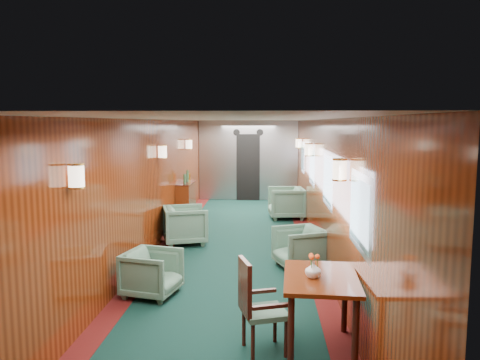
{
  "coord_description": "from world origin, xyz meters",
  "views": [
    {
      "loc": [
        0.55,
        -8.16,
        2.35
      ],
      "look_at": [
        0.0,
        1.51,
        1.15
      ],
      "focal_mm": 35.0,
      "sensor_mm": 36.0,
      "label": 1
    }
  ],
  "objects_px": {
    "side_chair": "(256,303)",
    "armchair_left_near": "(152,273)",
    "armchair_right_far": "(286,203)",
    "dining_table": "(321,288)",
    "armchair_left_far": "(185,225)",
    "armchair_right_near": "(300,248)",
    "credenza": "(186,202)"
  },
  "relations": [
    {
      "from": "armchair_right_far",
      "to": "armchair_left_near",
      "type": "bearing_deg",
      "value": -26.57
    },
    {
      "from": "side_chair",
      "to": "armchair_right_near",
      "type": "relative_size",
      "value": 1.34
    },
    {
      "from": "side_chair",
      "to": "armchair_left_near",
      "type": "height_order",
      "value": "side_chair"
    },
    {
      "from": "side_chair",
      "to": "armchair_left_far",
      "type": "xyz_separation_m",
      "value": [
        -1.47,
        4.27,
        -0.16
      ]
    },
    {
      "from": "armchair_left_far",
      "to": "armchair_left_near",
      "type": "bearing_deg",
      "value": 163.87
    },
    {
      "from": "dining_table",
      "to": "credenza",
      "type": "distance_m",
      "value": 6.64
    },
    {
      "from": "side_chair",
      "to": "credenza",
      "type": "relative_size",
      "value": 0.8
    },
    {
      "from": "dining_table",
      "to": "armchair_right_far",
      "type": "relative_size",
      "value": 1.3
    },
    {
      "from": "armchair_right_far",
      "to": "dining_table",
      "type": "bearing_deg",
      "value": -4.96
    },
    {
      "from": "dining_table",
      "to": "side_chair",
      "type": "relative_size",
      "value": 1.12
    },
    {
      "from": "armchair_left_far",
      "to": "armchair_right_far",
      "type": "relative_size",
      "value": 0.96
    },
    {
      "from": "side_chair",
      "to": "armchair_right_near",
      "type": "bearing_deg",
      "value": 59.69
    },
    {
      "from": "credenza",
      "to": "armchair_right_far",
      "type": "bearing_deg",
      "value": 13.06
    },
    {
      "from": "armchair_left_far",
      "to": "dining_table",
      "type": "bearing_deg",
      "value": -169.66
    },
    {
      "from": "armchair_left_near",
      "to": "armchair_right_far",
      "type": "relative_size",
      "value": 0.82
    },
    {
      "from": "armchair_left_far",
      "to": "credenza",
      "type": "bearing_deg",
      "value": -7.32
    },
    {
      "from": "armchair_left_near",
      "to": "armchair_right_near",
      "type": "xyz_separation_m",
      "value": [
        2.08,
        1.34,
        0.02
      ]
    },
    {
      "from": "armchair_right_far",
      "to": "armchair_right_near",
      "type": "bearing_deg",
      "value": -4.78
    },
    {
      "from": "dining_table",
      "to": "armchair_right_near",
      "type": "xyz_separation_m",
      "value": [
        -0.02,
        2.77,
        -0.33
      ]
    },
    {
      "from": "armchair_right_near",
      "to": "dining_table",
      "type": "bearing_deg",
      "value": -21.05
    },
    {
      "from": "side_chair",
      "to": "armchair_right_near",
      "type": "xyz_separation_m",
      "value": [
        0.64,
        2.86,
        -0.2
      ]
    },
    {
      "from": "dining_table",
      "to": "credenza",
      "type": "relative_size",
      "value": 0.9
    },
    {
      "from": "armchair_left_far",
      "to": "armchair_right_near",
      "type": "height_order",
      "value": "armchair_left_far"
    },
    {
      "from": "credenza",
      "to": "armchair_right_far",
      "type": "distance_m",
      "value": 2.44
    },
    {
      "from": "side_chair",
      "to": "dining_table",
      "type": "bearing_deg",
      "value": -10.31
    },
    {
      "from": "credenza",
      "to": "armchair_right_near",
      "type": "distance_m",
      "value": 4.18
    },
    {
      "from": "dining_table",
      "to": "armchair_right_far",
      "type": "distance_m",
      "value": 6.73
    },
    {
      "from": "side_chair",
      "to": "armchair_left_near",
      "type": "bearing_deg",
      "value": 115.99
    },
    {
      "from": "credenza",
      "to": "armchair_right_far",
      "type": "height_order",
      "value": "credenza"
    },
    {
      "from": "credenza",
      "to": "dining_table",
      "type": "bearing_deg",
      "value": -68.33
    },
    {
      "from": "armchair_left_near",
      "to": "armchair_right_near",
      "type": "height_order",
      "value": "armchair_right_near"
    },
    {
      "from": "dining_table",
      "to": "armchair_right_far",
      "type": "bearing_deg",
      "value": 93.82
    }
  ]
}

